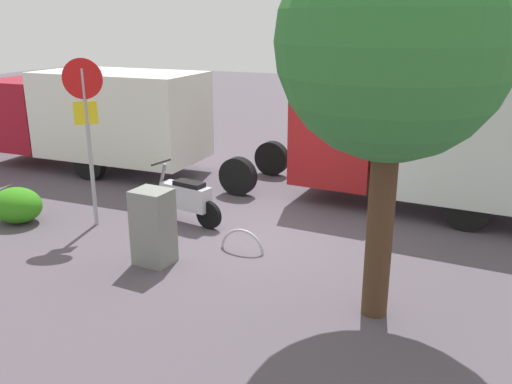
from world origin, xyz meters
The scene contains 9 objects.
ground_plane centered at (0.00, 0.00, 0.00)m, with size 60.00×60.00×0.00m, color #524852.
box_truck_near centered at (-2.94, -2.78, 1.57)m, with size 8.31×2.68×2.80m.
box_truck_far centered at (6.26, -2.77, 1.52)m, with size 7.78×2.22×2.66m.
motorcycle centered at (1.81, -0.03, 0.52)m, with size 1.80×0.65×1.20m.
stop_sign centered at (3.43, 0.76, 2.19)m, with size 0.71×0.33×3.28m.
street_tree centered at (-2.42, 2.06, 3.67)m, with size 2.93×2.93×5.17m.
utility_cabinet centered at (1.35, 1.83, 0.65)m, with size 0.61×0.52×1.29m, color gray.
bike_rack_hoop centered at (0.17, 0.84, 0.00)m, with size 0.85×0.85×0.05m, color #B7B7BC.
shrub_near_sign centered at (4.98, 1.26, 0.36)m, with size 1.06×0.87×0.72m, color #338618.
Camera 1 is at (-3.51, 9.02, 3.99)m, focal length 38.25 mm.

